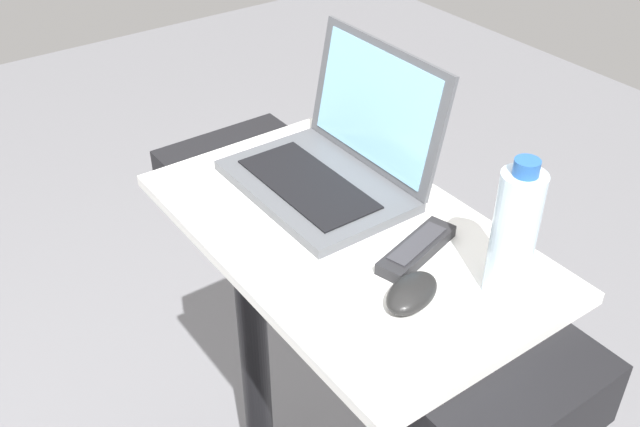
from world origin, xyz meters
TOP-DOWN VIEW (x-y plane):
  - desk_board at (0.00, 0.70)m, footprint 0.70×0.42m
  - laptop at (-0.12, 0.77)m, footprint 0.33×0.27m
  - computer_mouse at (0.20, 0.67)m, footprint 0.09×0.11m
  - water_bottle at (0.26, 0.80)m, footprint 0.06×0.06m
  - tv_remote at (0.12, 0.75)m, footprint 0.09×0.17m

SIDE VIEW (x-z plane):
  - desk_board at x=0.00m, z-range 1.18..1.20m
  - tv_remote at x=0.12m, z-range 1.20..1.22m
  - computer_mouse at x=0.20m, z-range 1.20..1.23m
  - laptop at x=-0.12m, z-range 1.13..1.36m
  - water_bottle at x=0.26m, z-range 1.19..1.41m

